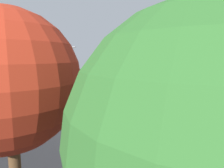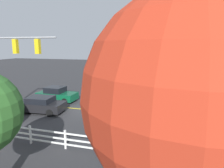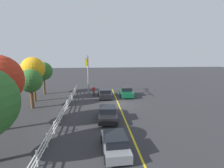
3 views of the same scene
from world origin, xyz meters
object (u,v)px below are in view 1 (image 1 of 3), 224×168
(car_2, at_px, (102,95))
(pedestrian, at_px, (60,99))
(tree_2, at_px, (9,81))
(car_0, at_px, (79,101))
(car_3, at_px, (149,121))
(tree_4, at_px, (197,136))

(car_2, relative_size, pedestrian, 2.50)
(pedestrian, height_order, tree_2, tree_2)
(pedestrian, xyz_separation_m, tree_2, (-12.40, 8.43, 3.91))
(car_2, bearing_deg, pedestrian, -95.20)
(pedestrian, bearing_deg, car_0, -178.67)
(tree_2, bearing_deg, car_2, -49.78)
(car_3, height_order, tree_4, tree_4)
(tree_2, bearing_deg, car_0, -42.08)
(car_2, distance_m, tree_4, 21.30)
(pedestrian, bearing_deg, tree_4, 99.69)
(tree_2, distance_m, tree_4, 5.57)
(pedestrian, xyz_separation_m, tree_4, (-17.70, 6.84, 3.26))
(car_3, bearing_deg, tree_2, 102.33)
(tree_2, relative_size, tree_4, 1.08)
(car_0, height_order, pedestrian, pedestrian)
(car_2, height_order, car_3, car_2)
(car_0, relative_size, tree_2, 0.67)
(tree_2, height_order, tree_4, tree_2)
(car_2, xyz_separation_m, tree_4, (-17.04, 12.30, 3.46))
(car_3, relative_size, tree_2, 0.65)
(pedestrian, distance_m, tree_4, 19.25)
(car_2, distance_m, pedestrian, 5.51)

